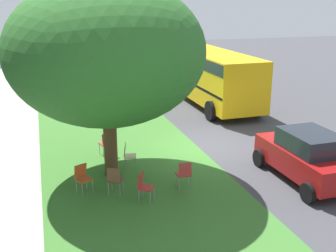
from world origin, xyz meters
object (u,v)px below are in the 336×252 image
at_px(parked_car, 307,156).
at_px(chair_5, 115,178).
at_px(chair_0, 106,142).
at_px(chair_4, 184,173).
at_px(street_tree, 106,52).
at_px(chair_2, 128,154).
at_px(chair_3, 144,185).
at_px(school_bus, 204,70).
at_px(chair_1, 83,176).

bearing_deg(parked_car, chair_5, 82.23).
xyz_separation_m(chair_0, chair_4, (-3.50, -1.83, 0.00)).
bearing_deg(street_tree, chair_5, 174.12).
xyz_separation_m(chair_0, chair_2, (-1.43, -0.52, 0.00)).
xyz_separation_m(street_tree, chair_2, (0.38, -0.65, -3.54)).
bearing_deg(chair_4, chair_3, 108.34).
distance_m(parked_car, school_bus, 11.19).
distance_m(street_tree, chair_0, 3.98).
bearing_deg(street_tree, chair_1, 134.25).
height_order(chair_0, school_bus, school_bus).
xyz_separation_m(street_tree, school_bus, (8.82, -6.91, -2.30)).
bearing_deg(chair_2, chair_3, 178.16).
xyz_separation_m(chair_0, chair_1, (-2.83, 1.18, 0.00)).
height_order(chair_1, chair_2, same).
height_order(chair_5, parked_car, parked_car).
distance_m(chair_0, chair_1, 3.06).
bearing_deg(chair_0, chair_5, 175.03).
bearing_deg(street_tree, school_bus, -38.06).
xyz_separation_m(street_tree, chair_5, (-1.46, 0.15, -3.54)).
relative_size(chair_4, school_bus, 0.08).
bearing_deg(chair_1, parked_car, -100.33).
bearing_deg(chair_2, parked_car, -116.86).
bearing_deg(chair_1, street_tree, -45.75).
bearing_deg(parked_car, chair_4, 81.43).
height_order(chair_2, chair_3, same).
distance_m(chair_2, parked_car, 5.90).
height_order(chair_2, parked_car, parked_car).
distance_m(chair_0, school_bus, 9.83).
bearing_deg(chair_0, school_bus, -44.00).
height_order(chair_1, chair_3, same).
height_order(chair_5, school_bus, school_bus).
relative_size(chair_0, parked_car, 0.24).
relative_size(street_tree, chair_4, 7.18).
height_order(chair_1, chair_4, same).
bearing_deg(parked_car, chair_2, 63.14).
bearing_deg(chair_3, school_bus, -30.00).
height_order(street_tree, school_bus, street_tree).
bearing_deg(chair_0, chair_4, -152.44).
distance_m(chair_5, parked_car, 6.13).
xyz_separation_m(chair_2, chair_5, (-1.84, 0.80, 0.00)).
distance_m(chair_4, chair_5, 2.12).
relative_size(chair_1, chair_3, 1.00).
relative_size(chair_3, chair_4, 1.00).
height_order(street_tree, chair_1, street_tree).
bearing_deg(school_bus, chair_3, 150.00).
distance_m(chair_0, chair_4, 3.95).
xyz_separation_m(chair_4, chair_5, (0.23, 2.11, 0.00)).
relative_size(chair_0, chair_2, 1.00).
bearing_deg(street_tree, chair_0, -4.23).
relative_size(chair_0, school_bus, 0.08).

